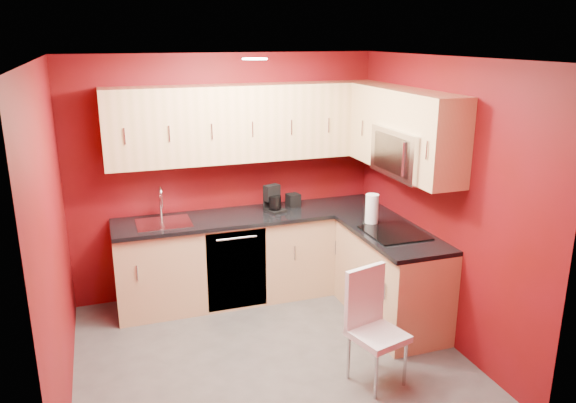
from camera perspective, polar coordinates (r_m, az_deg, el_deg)
floor at (r=5.04m, az=-1.94°, el=-15.39°), size 3.20×3.20×0.00m
ceiling at (r=4.28m, az=-2.28°, el=14.33°), size 3.20×3.20×0.00m
wall_back at (r=5.90m, az=-6.32°, el=2.58°), size 3.20×0.00×3.20m
wall_front at (r=3.20m, az=5.82°, el=-9.80°), size 3.20×0.00×3.20m
wall_left at (r=4.35m, az=-22.76°, el=-3.78°), size 0.00×3.00×3.00m
wall_right at (r=5.17m, az=15.13°, el=0.09°), size 0.00×3.00×3.00m
base_cabinets_back at (r=5.92m, az=-3.53°, el=-5.60°), size 2.80×0.60×0.87m
base_cabinets_right at (r=5.50m, az=10.41°, el=-7.66°), size 0.60×1.30×0.87m
countertop_back at (r=5.75m, az=-3.57°, el=-1.45°), size 2.80×0.63×0.04m
countertop_right at (r=5.31m, az=10.60°, el=-3.26°), size 0.63×1.27×0.04m
upper_cabinets_back at (r=5.67m, az=-4.12°, el=8.00°), size 2.80×0.35×0.75m
upper_cabinets_right at (r=5.31m, az=11.42°, el=7.82°), size 0.35×1.55×0.75m
microwave at (r=5.13m, az=12.31°, el=4.88°), size 0.42×0.76×0.42m
cooktop at (r=5.27m, az=10.75°, el=-3.14°), size 0.50×0.55×0.01m
sink at (r=5.60m, az=-12.55°, el=-1.76°), size 0.52×0.42×0.35m
dishwasher_front at (r=5.60m, az=-5.22°, el=-6.96°), size 0.60×0.02×0.82m
downlight at (r=4.57m, az=-3.39°, el=14.27°), size 0.20×0.20×0.01m
coffee_maker at (r=5.77m, az=-1.33°, el=0.27°), size 0.23×0.26×0.27m
napkin_holder at (r=5.96m, az=0.53°, el=0.14°), size 0.14×0.14×0.14m
paper_towel at (r=5.45m, az=8.52°, el=-0.78°), size 0.22×0.22×0.29m
dining_chair at (r=4.53m, az=9.14°, el=-12.72°), size 0.47×0.48×0.93m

